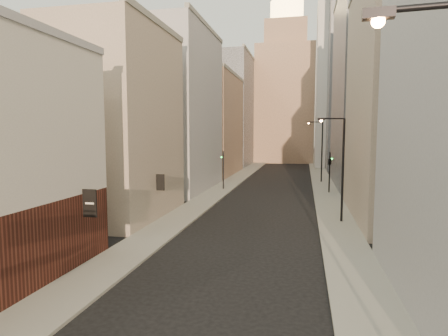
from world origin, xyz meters
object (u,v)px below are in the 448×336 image
Objects in this scene: streetlamp_far at (320,148)px; traffic_light_right at (330,161)px; clock_tower at (286,91)px; white_tower at (336,78)px; traffic_light_left at (223,164)px; streetlamp_mid at (340,164)px.

traffic_light_right is at bearing -80.85° from streetlamp_far.
streetlamp_far is (7.12, -39.47, -12.55)m from clock_tower.
white_tower is (11.00, -14.00, 0.97)m from clock_tower.
streetlamp_far is 1.78× the size of traffic_light_right.
traffic_light_left is 13.05m from traffic_light_right.
streetlamp_mid is at bearing 147.31° from traffic_light_left.
white_tower is 29.10m from streetlamp_far.
streetlamp_mid is at bearing -93.78° from white_tower.
traffic_light_right is at bearing -81.00° from clock_tower.
traffic_light_left is (-12.87, 15.08, -1.50)m from streetlamp_mid.
streetlamp_mid is 15.06m from traffic_light_right.
white_tower reaches higher than traffic_light_right.
streetlamp_far is (-3.88, -25.47, -13.52)m from white_tower.
clock_tower is at bearing -79.20° from traffic_light_left.
white_tower reaches higher than traffic_light_left.
streetlamp_far is 15.93m from traffic_light_left.
streetlamp_mid is 0.95× the size of streetlamp_far.
traffic_light_left is at bearing -136.06° from streetlamp_far.
clock_tower is 5.04× the size of streetlamp_far.
white_tower is at bearing -89.77° from traffic_light_right.
streetlamp_mid reaches higher than traffic_light_right.
traffic_light_right is (-3.17, -35.46, -14.67)m from white_tower.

